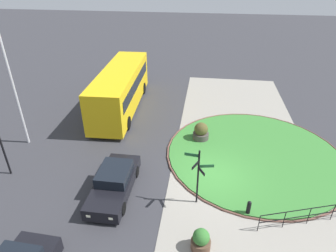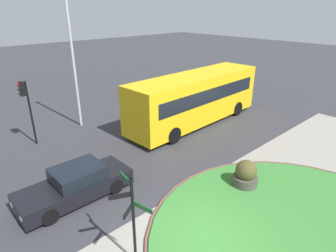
# 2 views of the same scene
# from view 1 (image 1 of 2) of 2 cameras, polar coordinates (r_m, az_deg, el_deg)

# --- Properties ---
(ground) EXTENTS (120.00, 120.00, 0.00)m
(ground) POSITION_cam_1_polar(r_m,az_deg,el_deg) (16.98, 8.90, -9.76)
(ground) COLOR #333338
(sidewalk_paving) EXTENTS (32.00, 8.46, 0.02)m
(sidewalk_paving) POSITION_cam_1_polar(r_m,az_deg,el_deg) (17.15, 14.89, -10.04)
(sidewalk_paving) COLOR gray
(sidewalk_paving) RESTS_ON ground
(grass_island) EXTENTS (10.77, 10.77, 0.10)m
(grass_island) POSITION_cam_1_polar(r_m,az_deg,el_deg) (19.24, 16.51, -5.31)
(grass_island) COLOR #387A33
(grass_island) RESTS_ON ground
(grass_kerb_ring) EXTENTS (11.08, 11.08, 0.11)m
(grass_kerb_ring) POSITION_cam_1_polar(r_m,az_deg,el_deg) (19.24, 16.51, -5.30)
(grass_kerb_ring) COLOR brown
(grass_kerb_ring) RESTS_ON ground
(signpost_directional) EXTENTS (0.76, 1.42, 3.18)m
(signpost_directional) POSITION_cam_1_polar(r_m,az_deg,el_deg) (14.07, 5.95, -9.14)
(signpost_directional) COLOR black
(signpost_directional) RESTS_ON ground
(bollard_foreground) EXTENTS (0.20, 0.20, 0.82)m
(bollard_foreground) POSITION_cam_1_polar(r_m,az_deg,el_deg) (14.92, 15.52, -15.16)
(bollard_foreground) COLOR black
(bollard_foreground) RESTS_ON ground
(railing_grass_edge) EXTENTS (1.58, 4.71, 0.99)m
(railing_grass_edge) POSITION_cam_1_polar(r_m,az_deg,el_deg) (15.28, 25.99, -15.18)
(railing_grass_edge) COLOR black
(railing_grass_edge) RESTS_ON ground
(bus_yellow) EXTENTS (10.51, 2.99, 3.31)m
(bus_yellow) POSITION_cam_1_polar(r_m,az_deg,el_deg) (23.83, -9.25, 7.29)
(bus_yellow) COLOR yellow
(bus_yellow) RESTS_ON ground
(car_far_lane) EXTENTS (4.61, 1.83, 1.38)m
(car_far_lane) POSITION_cam_1_polar(r_m,az_deg,el_deg) (15.69, -10.46, -10.76)
(car_far_lane) COLOR black
(car_far_lane) RESTS_ON ground
(lamppost_tall) EXTENTS (0.32, 0.32, 8.41)m
(lamppost_tall) POSITION_cam_1_polar(r_m,az_deg,el_deg) (20.03, -28.36, 8.09)
(lamppost_tall) COLOR #B7B7BC
(lamppost_tall) RESTS_ON ground
(planter_near_signpost) EXTENTS (0.84, 0.84, 1.07)m
(planter_near_signpost) POSITION_cam_1_polar(r_m,az_deg,el_deg) (13.15, 6.47, -21.42)
(planter_near_signpost) COLOR brown
(planter_near_signpost) RESTS_ON ground
(planter_kerbside) EXTENTS (1.09, 1.09, 1.27)m
(planter_kerbside) POSITION_cam_1_polar(r_m,az_deg,el_deg) (19.83, 6.46, -1.23)
(planter_kerbside) COLOR #47423D
(planter_kerbside) RESTS_ON ground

